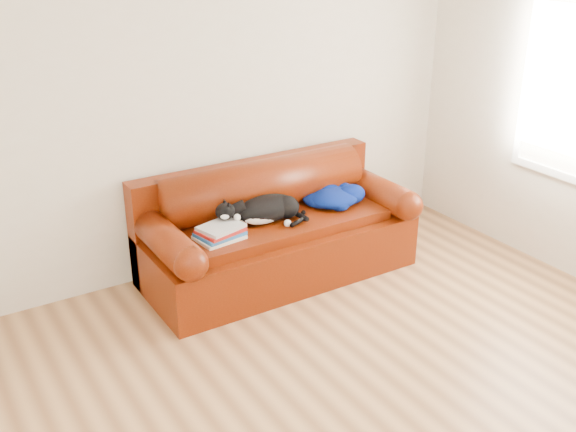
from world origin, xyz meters
name	(u,v)px	position (x,y,z in m)	size (l,w,h in m)	color
ground	(367,385)	(0.00, 0.00, 0.00)	(4.50, 4.50, 0.00)	brown
room_shell	(399,114)	(0.12, 0.02, 1.67)	(4.52, 4.02, 2.61)	beige
sofa_base	(278,247)	(0.27, 1.49, 0.24)	(2.10, 0.90, 0.50)	#3D0C02
sofa_back	(262,202)	(0.27, 1.74, 0.54)	(2.10, 1.01, 0.88)	#3D0C02
book_stack	(220,232)	(-0.28, 1.38, 0.55)	(0.35, 0.30, 0.10)	silver
cat	(266,210)	(0.15, 1.46, 0.60)	(0.67, 0.44, 0.26)	black
blanket	(334,196)	(0.79, 1.48, 0.57)	(0.54, 0.43, 0.15)	#021147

